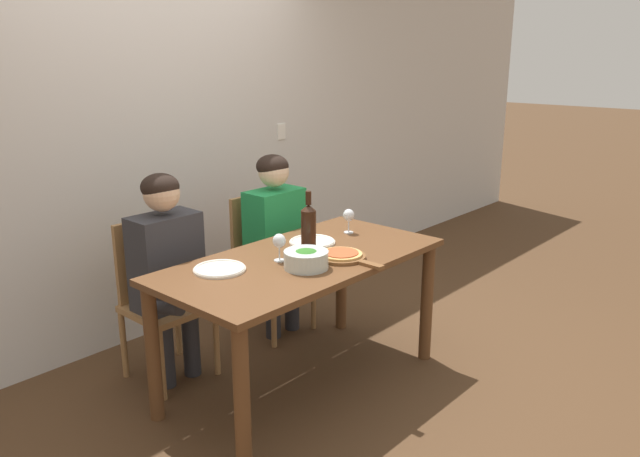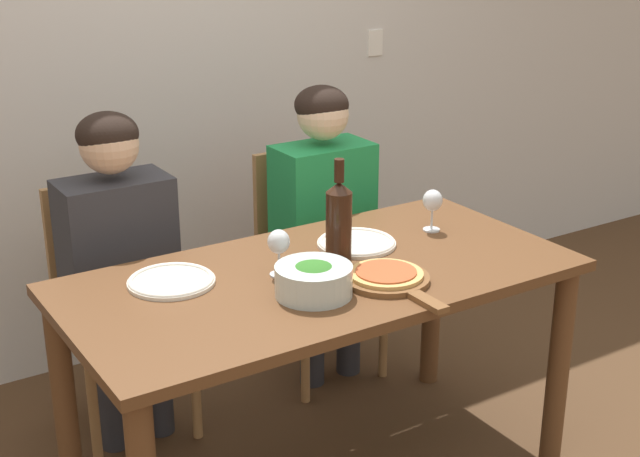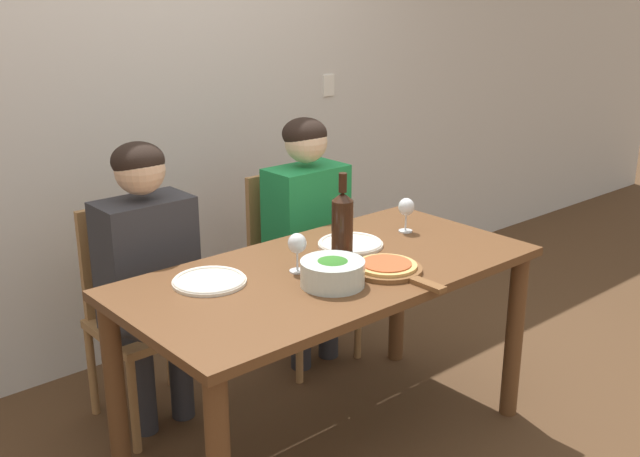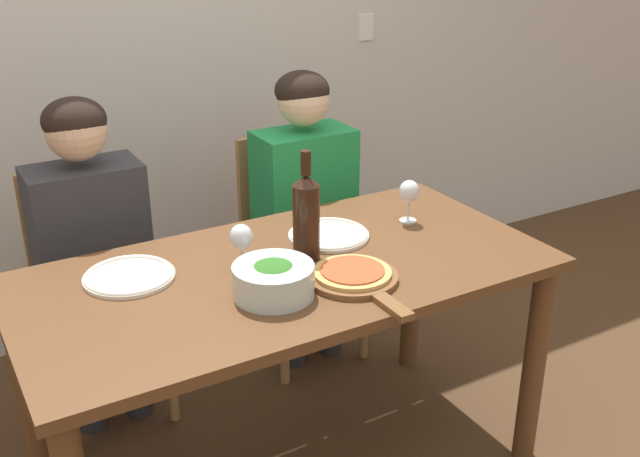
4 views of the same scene
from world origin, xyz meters
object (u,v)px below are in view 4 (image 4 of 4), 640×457
object	(u,v)px
wine_bottle	(306,215)
pizza_on_board	(354,277)
person_man	(306,194)
broccoli_bowl	(273,280)
dinner_plate_left	(129,276)
chair_left	(91,286)
chair_right	(294,239)
wine_glass_right	(409,193)
dinner_plate_right	(329,235)
wine_glass_left	(241,239)
person_woman	(91,238)

from	to	relation	value
wine_bottle	pizza_on_board	size ratio (longest dim) A/B	0.85
person_man	broccoli_bowl	xyz separation A→B (m)	(-0.53, -0.76, 0.09)
wine_bottle	dinner_plate_left	world-z (taller)	wine_bottle
chair_left	chair_right	xyz separation A→B (m)	(0.85, 0.00, 0.00)
pizza_on_board	wine_glass_right	xyz separation A→B (m)	(0.40, 0.29, 0.09)
dinner_plate_right	wine_glass_left	size ratio (longest dim) A/B	1.78
wine_bottle	wine_glass_left	size ratio (longest dim) A/B	2.31
wine_glass_right	wine_glass_left	bearing A→B (deg)	-174.68
wine_bottle	person_man	bearing A→B (deg)	60.85
broccoli_bowl	wine_glass_right	world-z (taller)	wine_glass_right
chair_right	wine_glass_right	size ratio (longest dim) A/B	6.12
dinner_plate_left	dinner_plate_right	size ratio (longest dim) A/B	1.00
dinner_plate_right	wine_glass_right	xyz separation A→B (m)	(0.31, -0.02, 0.10)
wine_bottle	dinner_plate_left	size ratio (longest dim) A/B	1.30
chair_left	broccoli_bowl	xyz separation A→B (m)	(0.32, -0.87, 0.33)
person_man	wine_glass_right	distance (m)	0.55
wine_bottle	wine_glass_right	xyz separation A→B (m)	(0.45, 0.08, -0.04)
person_woman	person_man	size ratio (longest dim) A/B	1.00
chair_right	wine_glass_right	xyz separation A→B (m)	(0.12, -0.63, 0.39)
person_woman	pizza_on_board	bearing A→B (deg)	-54.88
person_woman	wine_bottle	size ratio (longest dim) A/B	3.49
wine_glass_left	chair_right	bearing A→B (deg)	51.80
dinner_plate_left	wine_glass_right	size ratio (longest dim) A/B	1.78
person_man	wine_glass_left	xyz separation A→B (m)	(-0.54, -0.57, 0.15)
pizza_on_board	dinner_plate_left	bearing A→B (deg)	148.40
chair_right	wine_glass_right	distance (m)	0.74
person_man	dinner_plate_right	distance (m)	0.53
broccoli_bowl	dinner_plate_right	xyz separation A→B (m)	(0.34, 0.27, -0.04)
chair_left	dinner_plate_left	size ratio (longest dim) A/B	3.44
person_man	wine_glass_right	bearing A→B (deg)	-77.08
chair_right	person_woman	distance (m)	0.89
wine_bottle	dinner_plate_right	xyz separation A→B (m)	(0.14, 0.10, -0.13)
wine_bottle	dinner_plate_left	xyz separation A→B (m)	(-0.52, 0.14, -0.13)
wine_bottle	broccoli_bowl	xyz separation A→B (m)	(-0.20, -0.16, -0.10)
chair_right	wine_bottle	bearing A→B (deg)	-115.12
wine_glass_left	wine_glass_right	xyz separation A→B (m)	(0.66, 0.06, 0.00)
wine_bottle	wine_glass_left	distance (m)	0.21
chair_right	pizza_on_board	xyz separation A→B (m)	(-0.29, -0.91, 0.30)
chair_right	wine_glass_right	world-z (taller)	wine_glass_right
pizza_on_board	wine_glass_right	world-z (taller)	wine_glass_right
dinner_plate_right	wine_glass_right	world-z (taller)	wine_glass_right
dinner_plate_left	person_woman	bearing A→B (deg)	89.93
chair_right	dinner_plate_left	distance (m)	1.06
broccoli_bowl	wine_glass_left	size ratio (longest dim) A/B	1.53
wine_bottle	pizza_on_board	bearing A→B (deg)	-78.25
broccoli_bowl	dinner_plate_right	distance (m)	0.43
person_man	pizza_on_board	xyz separation A→B (m)	(-0.29, -0.80, 0.06)
dinner_plate_left	chair_left	bearing A→B (deg)	89.94
person_man	wine_glass_right	world-z (taller)	person_man
person_woman	wine_glass_left	xyz separation A→B (m)	(0.31, -0.57, 0.15)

